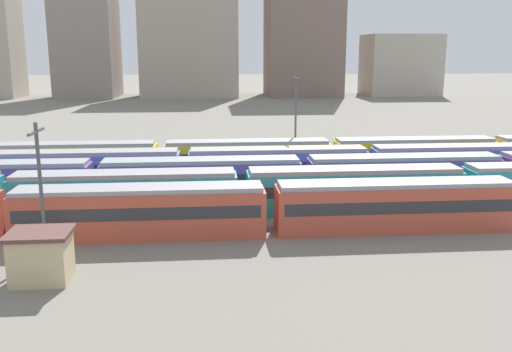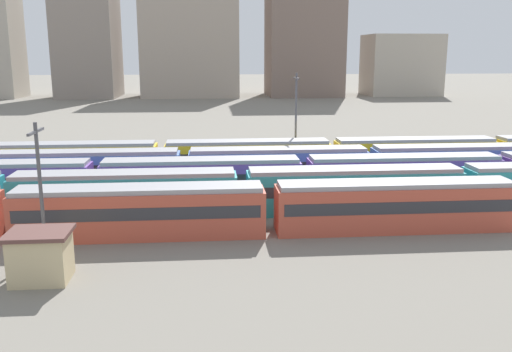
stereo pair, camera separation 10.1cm
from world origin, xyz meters
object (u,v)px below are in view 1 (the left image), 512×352
object	(u,v)px
train_track_1	(354,189)
catenary_pole_1	(296,116)
train_track_4	(494,153)
signal_hut	(41,256)
train_track_2	(403,175)
train_track_0	(141,211)
train_track_3	(369,164)
catenary_pole_0	(40,182)

from	to	relation	value
train_track_1	catenary_pole_1	size ratio (longest dim) A/B	8.59
train_track_1	train_track_4	bearing A→B (deg)	37.27
train_track_1	train_track_4	size ratio (longest dim) A/B	0.83
train_track_1	signal_hut	xyz separation A→B (m)	(-22.01, -12.88, -0.35)
train_track_2	signal_hut	world-z (taller)	train_track_2
train_track_0	train_track_3	xyz separation A→B (m)	(21.46, 15.60, 0.00)
catenary_pole_0	train_track_1	bearing A→B (deg)	20.15
catenary_pole_1	signal_hut	bearing A→B (deg)	-122.28
train_track_3	signal_hut	size ratio (longest dim) A/B	20.75
train_track_2	train_track_4	distance (m)	17.77
train_track_0	train_track_1	distance (m)	17.91
train_track_0	signal_hut	xyz separation A→B (m)	(-4.87, -7.68, -0.35)
train_track_0	catenary_pole_1	world-z (taller)	catenary_pole_1
train_track_3	signal_hut	world-z (taller)	train_track_3
train_track_3	train_track_4	bearing A→B (deg)	17.83
train_track_0	catenary_pole_0	world-z (taller)	catenary_pole_0
train_track_2	catenary_pole_0	size ratio (longest dim) A/B	10.60
train_track_2	train_track_3	distance (m)	5.49
catenary_pole_0	catenary_pole_1	xyz separation A→B (m)	(20.96, 27.13, 1.06)
train_track_2	catenary_pole_1	xyz separation A→B (m)	(-8.16, 13.49, 4.10)
train_track_2	train_track_3	size ratio (longest dim) A/B	1.25
train_track_0	train_track_4	xyz separation A→B (m)	(37.63, 20.80, 0.00)
train_track_0	train_track_3	size ratio (longest dim) A/B	0.75
train_track_4	catenary_pole_1	bearing A→B (deg)	172.21
train_track_1	signal_hut	distance (m)	25.50
catenary_pole_0	signal_hut	distance (m)	5.67
train_track_3	catenary_pole_0	xyz separation A→B (m)	(-27.35, -18.85, 3.04)
train_track_1	signal_hut	size ratio (longest dim) A/B	26.00
train_track_2	catenary_pole_0	world-z (taller)	catenary_pole_0
train_track_3	signal_hut	distance (m)	35.15
catenary_pole_1	signal_hut	distance (m)	37.60
train_track_3	train_track_4	size ratio (longest dim) A/B	0.66
catenary_pole_0	catenary_pole_1	bearing A→B (deg)	52.32
signal_hut	catenary_pole_0	bearing A→B (deg)	102.90
train_track_2	catenary_pole_0	bearing A→B (deg)	-154.89
train_track_0	train_track_4	size ratio (longest dim) A/B	0.50
train_track_3	catenary_pole_1	distance (m)	11.24
train_track_3	catenary_pole_0	bearing A→B (deg)	-145.43
train_track_0	train_track_3	bearing A→B (deg)	36.01
train_track_0	train_track_4	world-z (taller)	same
train_track_3	catenary_pole_1	world-z (taller)	catenary_pole_1
train_track_4	catenary_pole_1	xyz separation A→B (m)	(-22.56, 3.09, 4.10)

